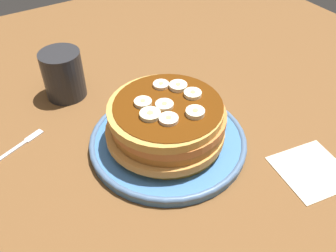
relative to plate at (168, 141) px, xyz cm
name	(u,v)px	position (x,y,z in cm)	size (l,w,h in cm)	color
ground_plane	(168,151)	(0.00, 0.00, -2.51)	(140.00, 140.00, 3.00)	brown
plate	(168,141)	(0.00, 0.00, 0.00)	(27.64, 27.64, 1.87)	#3F72B2
pancake_stack	(167,124)	(-0.17, 0.31, 4.29)	(20.36, 20.46, 7.53)	#AA7323
banana_slice_0	(164,104)	(0.20, 0.69, 8.27)	(2.98, 2.98, 0.77)	#F2E6BE
banana_slice_1	(195,113)	(-4.29, -2.35, 8.39)	(3.04, 3.04, 1.01)	#F6EBC1
banana_slice_2	(161,85)	(5.11, -1.75, 8.27)	(2.79, 2.79, 0.77)	#FEE3BB
banana_slice_3	(169,119)	(-3.40, 2.00, 8.31)	(3.08, 3.08, 0.84)	#F4E1C5
banana_slice_4	(143,103)	(2.32, 3.34, 8.32)	(2.91, 2.91, 0.87)	beige
banana_slice_5	(193,94)	(0.03, -4.86, 8.34)	(2.99, 2.99, 0.90)	#FDF0BE
banana_slice_6	(178,86)	(3.09, -3.96, 8.37)	(3.12, 3.12, 0.98)	#FDECC3
banana_slice_7	(150,115)	(-0.98, 3.88, 8.35)	(3.35, 3.35, 0.92)	beige
coffee_mug	(62,73)	(24.36, 9.92, 4.06)	(11.81, 8.12, 9.83)	#262628
napkin	(312,170)	(-17.84, -17.03, -0.86)	(11.00, 11.00, 0.30)	beige
fork	(16,147)	(13.33, 23.30, -0.76)	(5.87, 12.39, 0.50)	silver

